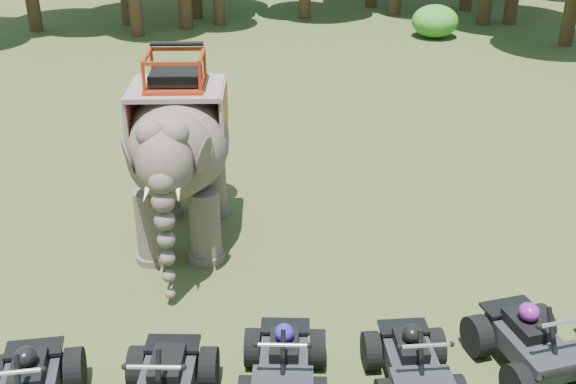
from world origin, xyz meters
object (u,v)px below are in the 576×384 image
(atv_0, at_px, (27,381))
(atv_2, at_px, (284,354))
(atv_4, at_px, (532,334))
(atv_1, at_px, (165,375))
(atv_3, at_px, (413,354))
(elephant, at_px, (180,148))

(atv_0, bearing_deg, atv_2, 0.94)
(atv_0, distance_m, atv_4, 7.20)
(atv_0, relative_size, atv_4, 0.99)
(atv_1, relative_size, atv_3, 1.06)
(atv_1, height_order, atv_3, atv_1)
(elephant, xyz_separation_m, atv_1, (-0.33, -5.04, -1.25))
(atv_2, bearing_deg, atv_3, 1.33)
(atv_0, distance_m, atv_3, 5.34)
(atv_1, xyz_separation_m, atv_3, (3.50, -0.02, -0.04))
(atv_0, height_order, atv_2, atv_0)
(elephant, relative_size, atv_2, 2.72)
(elephant, relative_size, atv_1, 2.58)
(elephant, height_order, atv_0, elephant)
(atv_1, distance_m, atv_3, 3.50)
(atv_0, xyz_separation_m, atv_3, (5.34, -0.15, -0.05))
(elephant, bearing_deg, atv_0, -106.92)
(elephant, height_order, atv_4, elephant)
(atv_0, bearing_deg, atv_1, -5.17)
(atv_1, distance_m, atv_4, 5.35)
(atv_0, relative_size, atv_3, 1.08)
(elephant, distance_m, atv_4, 7.14)
(elephant, bearing_deg, atv_1, -86.79)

